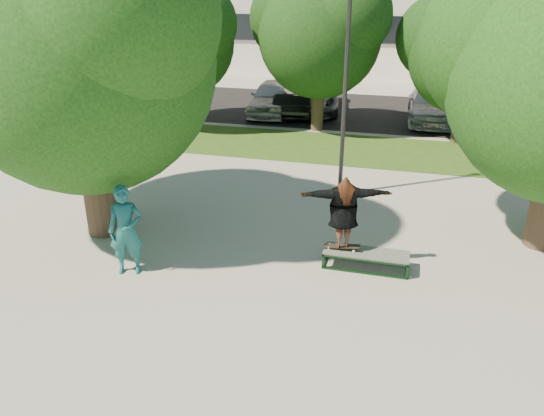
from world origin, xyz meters
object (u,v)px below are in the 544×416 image
(car_silver_a, at_px, (273,97))
(car_dark, at_px, (295,97))
(lamppost, at_px, (345,84))
(bystander, at_px, (126,230))
(car_grey, at_px, (310,94))
(car_silver_b, at_px, (433,104))
(grind_box, at_px, (366,260))
(tree_left, at_px, (80,45))

(car_silver_a, height_order, car_dark, car_silver_a)
(lamppost, bearing_deg, car_dark, 110.12)
(car_silver_a, xyz_separation_m, car_dark, (0.94, 0.43, -0.00))
(bystander, relative_size, car_grey, 0.34)
(car_grey, distance_m, car_silver_b, 5.64)
(lamppost, relative_size, grind_box, 3.39)
(tree_left, bearing_deg, car_dark, 82.75)
(car_silver_a, distance_m, car_dark, 1.04)
(grind_box, xyz_separation_m, car_silver_a, (-5.67, 13.44, 0.58))
(car_silver_a, relative_size, car_grey, 0.79)
(grind_box, bearing_deg, car_silver_b, 84.15)
(bystander, distance_m, car_grey, 16.08)
(lamppost, height_order, bystander, lamppost)
(tree_left, distance_m, car_silver_a, 13.71)
(car_silver_a, bearing_deg, car_grey, 34.37)
(tree_left, height_order, car_silver_b, tree_left)
(bystander, xyz_separation_m, car_silver_b, (6.23, 15.50, -0.22))
(car_silver_a, bearing_deg, grind_box, -70.24)
(tree_left, distance_m, lamppost, 6.70)
(lamppost, height_order, car_dark, lamppost)
(car_silver_a, distance_m, car_grey, 1.89)
(grind_box, height_order, car_dark, car_dark)
(tree_left, relative_size, car_dark, 1.52)
(car_silver_a, bearing_deg, tree_left, -96.56)
(grind_box, bearing_deg, lamppost, 105.75)
(tree_left, height_order, grind_box, tree_left)
(car_silver_a, bearing_deg, car_dark, 21.51)
(car_silver_a, bearing_deg, lamppost, -67.26)
(grind_box, xyz_separation_m, car_dark, (-4.73, 13.87, 0.58))
(lamppost, height_order, grind_box, lamppost)
(lamppost, relative_size, car_silver_b, 1.19)
(bystander, relative_size, car_silver_a, 0.43)
(car_silver_a, relative_size, car_dark, 0.97)
(grind_box, distance_m, car_grey, 15.19)
(lamppost, height_order, car_silver_a, lamppost)
(tree_left, height_order, bystander, tree_left)
(grind_box, height_order, car_grey, car_grey)
(car_dark, distance_m, car_grey, 0.91)
(tree_left, relative_size, bystander, 3.67)
(bystander, relative_size, car_silver_b, 0.38)
(bystander, height_order, car_silver_b, bystander)
(grind_box, distance_m, bystander, 5.08)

